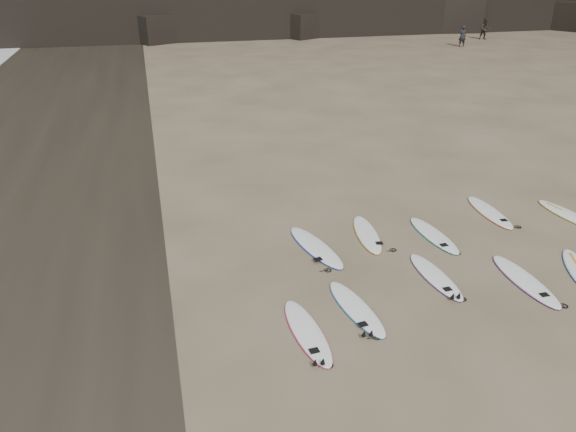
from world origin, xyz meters
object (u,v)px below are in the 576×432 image
surfboard_3 (525,280)px  surfboard_6 (367,234)px  surfboard_9 (569,215)px  person_a (462,36)px  surfboard_1 (356,308)px  surfboard_8 (490,212)px  surfboard_7 (434,235)px  surfboard_2 (435,276)px  person_b (485,29)px  surfboard_0 (307,331)px  surfboard_5 (316,247)px

surfboard_3 → surfboard_6: size_ratio=1.06×
surfboard_9 → person_a: 36.22m
surfboard_1 → surfboard_8: bearing=25.7°
surfboard_6 → surfboard_7: (1.87, -0.54, 0.00)m
surfboard_2 → surfboard_7: 2.37m
surfboard_6 → person_b: bearing=62.5°
surfboard_0 → person_b: (29.18, 40.36, 0.92)m
surfboard_1 → surfboard_8: size_ratio=0.96×
surfboard_8 → surfboard_7: bearing=-154.6°
surfboard_8 → surfboard_1: bearing=-143.6°
surfboard_5 → person_b: 46.08m
person_a → surfboard_7: bearing=68.9°
surfboard_3 → surfboard_8: surfboard_3 is taller
surfboard_0 → person_b: 49.81m
surfboard_0 → surfboard_3: surfboard_3 is taller
surfboard_5 → surfboard_0: bearing=-122.0°
surfboard_3 → person_a: person_a is taller
surfboard_0 → surfboard_7: size_ratio=1.01×
surfboard_3 → person_b: 46.00m
surfboard_7 → person_a: bearing=55.3°
surfboard_7 → surfboard_8: bearing=18.9°
surfboard_2 → person_a: (20.87, 35.28, 0.87)m
surfboard_8 → person_b: (21.82, 35.77, 0.92)m
surfboard_1 → surfboard_9: bearing=13.0°
surfboard_5 → surfboard_6: (1.69, 0.41, -0.00)m
surfboard_8 → surfboard_9: size_ratio=1.01×
person_b → surfboard_9: bearing=-103.7°
surfboard_8 → surfboard_9: 2.45m
surfboard_0 → surfboard_7: bearing=32.1°
surfboard_0 → surfboard_8: surfboard_8 is taller
surfboard_5 → surfboard_6: size_ratio=1.11×
surfboard_2 → surfboard_6: bearing=104.5°
surfboard_2 → surfboard_1: bearing=-163.7°
surfboard_6 → person_b: 44.74m
surfboard_3 → surfboard_2: bearing=160.6°
surfboard_0 → surfboard_9: (9.66, 3.78, 0.00)m
surfboard_0 → person_a: 44.26m
person_a → person_b: 5.78m
surfboard_5 → surfboard_8: bearing=-4.1°
surfboard_0 → surfboard_3: size_ratio=0.95×
surfboard_2 → surfboard_8: surfboard_8 is taller
surfboard_0 → surfboard_8: bearing=27.9°
surfboard_6 → surfboard_7: size_ratio=1.00×
surfboard_1 → person_a: size_ratio=1.36×
person_b → surfboard_2: bearing=-108.7°
surfboard_6 → surfboard_8: (4.36, 0.50, 0.00)m
surfboard_0 → person_a: person_a is taller
person_a → surfboard_6: bearing=66.2°
surfboard_2 → surfboard_3: surfboard_3 is taller
surfboard_3 → surfboard_6: (-2.91, 3.40, -0.00)m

